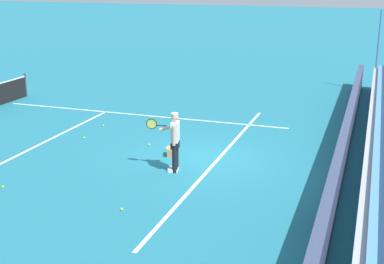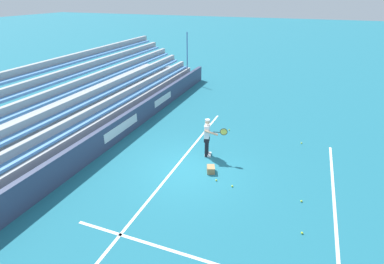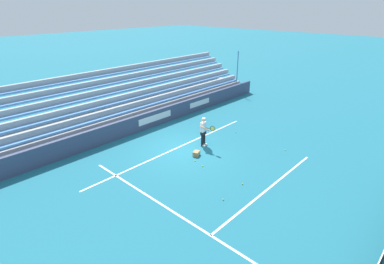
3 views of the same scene
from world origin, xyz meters
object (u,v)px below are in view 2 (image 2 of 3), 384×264
Objects in this scene: tennis_ball_toward_net at (232,186)px; tennis_ball_stray_back at (301,201)px; tennis_ball_by_box at (216,180)px; tennis_ball_near_player at (229,130)px; ball_box_cardboard at (211,169)px; tennis_ball_midcourt at (301,143)px; tennis_ball_far_right at (302,233)px; tennis_player at (208,137)px.

tennis_ball_stray_back is at bearing 90.14° from tennis_ball_toward_net.
tennis_ball_by_box and tennis_ball_toward_net have the same top height.
tennis_ball_near_player is 1.00× the size of tennis_ball_stray_back.
ball_box_cardboard reaches higher than tennis_ball_near_player.
tennis_ball_midcourt and tennis_ball_stray_back have the same top height.
ball_box_cardboard is 3.55m from tennis_ball_stray_back.
tennis_ball_midcourt is at bearing -177.11° from tennis_ball_far_right.
ball_box_cardboard reaches higher than tennis_ball_stray_back.
tennis_ball_far_right is (3.47, 4.14, -0.86)m from tennis_player.
tennis_ball_stray_back is 1.00× the size of tennis_ball_far_right.
ball_box_cardboard is 0.65m from tennis_ball_by_box.
ball_box_cardboard is at bearing 4.47° from tennis_ball_near_player.
tennis_ball_stray_back is (1.91, 4.05, -0.86)m from tennis_player.
tennis_ball_stray_back is at bearing -176.59° from tennis_ball_far_right.
tennis_ball_near_player and tennis_ball_toward_net have the same top height.
ball_box_cardboard is 4.22m from tennis_ball_far_right.
ball_box_cardboard reaches higher than tennis_ball_toward_net.
tennis_ball_stray_back is at bearing 79.17° from ball_box_cardboard.
tennis_ball_far_right is at bearing 58.25° from tennis_ball_toward_net.
tennis_ball_near_player is (-4.14, -0.32, -0.10)m from ball_box_cardboard.
tennis_ball_by_box and tennis_ball_midcourt have the same top height.
tennis_ball_midcourt and tennis_ball_toward_net have the same top height.
tennis_ball_toward_net is at bearing 40.24° from tennis_player.
ball_box_cardboard is 6.06× the size of tennis_ball_near_player.
tennis_ball_far_right is at bearing 61.65° from tennis_ball_by_box.
tennis_ball_midcourt is at bearing 146.97° from tennis_ball_by_box.
tennis_ball_far_right is (1.57, 0.09, 0.00)m from tennis_ball_stray_back.
tennis_ball_by_box is at bearing -92.78° from tennis_ball_stray_back.
tennis_player is at bearing -55.15° from tennis_ball_midcourt.
tennis_ball_midcourt is (-2.67, 3.83, -0.86)m from tennis_player.
tennis_player is at bearing -115.20° from tennis_ball_stray_back.
tennis_ball_by_box is 1.00× the size of tennis_ball_far_right.
tennis_ball_by_box is 1.00× the size of tennis_ball_near_player.
tennis_player reaches higher than tennis_ball_stray_back.
tennis_ball_stray_back is at bearing 87.22° from tennis_ball_by_box.
tennis_ball_midcourt and tennis_ball_far_right have the same top height.
tennis_ball_midcourt is 1.00× the size of tennis_ball_toward_net.
tennis_ball_stray_back is (0.67, 3.48, -0.10)m from ball_box_cardboard.
tennis_ball_midcourt is 5.09m from tennis_ball_toward_net.
tennis_ball_near_player is at bearing -164.07° from tennis_ball_toward_net.
tennis_ball_by_box is (1.75, 0.96, -0.86)m from tennis_player.
tennis_ball_by_box is at bearing -118.35° from tennis_ball_far_right.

